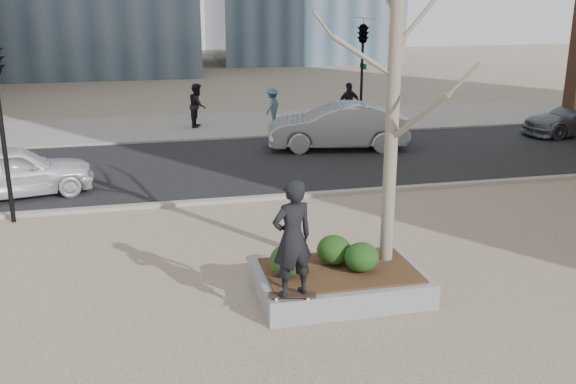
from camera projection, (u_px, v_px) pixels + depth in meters
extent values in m
plane|color=gray|center=(286.00, 299.00, 11.52)|extent=(120.00, 120.00, 0.00)
cube|color=black|center=(217.00, 165.00, 20.85)|extent=(60.00, 8.00, 0.02)
cube|color=gray|center=(197.00, 126.00, 27.38)|extent=(60.00, 6.00, 0.02)
cube|color=gray|center=(340.00, 283.00, 11.68)|extent=(3.00, 2.00, 0.45)
cube|color=#382314|center=(340.00, 270.00, 11.61)|extent=(2.70, 1.70, 0.04)
ellipsoid|color=#163C13|center=(289.00, 260.00, 11.26)|extent=(0.67, 0.67, 0.57)
ellipsoid|color=#193611|center=(334.00, 250.00, 11.78)|extent=(0.63, 0.63, 0.54)
ellipsoid|color=#163912|center=(362.00, 257.00, 11.45)|extent=(0.62, 0.62, 0.53)
imported|color=black|center=(292.00, 238.00, 10.25)|extent=(0.82, 0.65, 1.96)
imported|color=white|center=(13.00, 171.00, 17.31)|extent=(4.41, 2.51, 1.41)
imported|color=gray|center=(338.00, 126.00, 22.84)|extent=(5.18, 2.60, 1.63)
imported|color=black|center=(198.00, 105.00, 26.84)|extent=(0.88, 1.02, 1.82)
imported|color=#3F5871|center=(272.00, 107.00, 27.21)|extent=(1.08, 1.17, 1.58)
imported|color=black|center=(349.00, 104.00, 27.20)|extent=(1.12, 0.60, 1.81)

